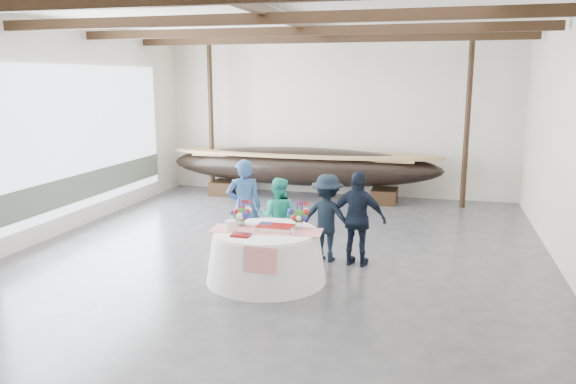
# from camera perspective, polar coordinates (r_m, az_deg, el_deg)

# --- Properties ---
(floor) EXTENTS (10.00, 12.00, 0.01)m
(floor) POSITION_cam_1_polar(r_m,az_deg,el_deg) (10.81, -0.77, -6.39)
(floor) COLOR #3D3D42
(floor) RESTS_ON ground
(wall_back) EXTENTS (10.00, 0.02, 4.50)m
(wall_back) POSITION_cam_1_polar(r_m,az_deg,el_deg) (16.17, 5.04, 7.68)
(wall_back) COLOR silver
(wall_back) RESTS_ON ground
(wall_front) EXTENTS (10.00, 0.02, 4.50)m
(wall_front) POSITION_cam_1_polar(r_m,az_deg,el_deg) (4.92, -20.23, -1.85)
(wall_front) COLOR silver
(wall_front) RESTS_ON ground
(wall_left) EXTENTS (0.02, 12.00, 4.50)m
(wall_left) POSITION_cam_1_polar(r_m,az_deg,el_deg) (12.65, -23.29, 5.72)
(wall_left) COLOR silver
(wall_left) RESTS_ON ground
(ceiling) EXTENTS (10.00, 12.00, 0.01)m
(ceiling) POSITION_cam_1_polar(r_m,az_deg,el_deg) (10.35, -0.84, 18.05)
(ceiling) COLOR white
(ceiling) RESTS_ON wall_back
(pavilion_structure) EXTENTS (9.80, 11.76, 4.50)m
(pavilion_structure) POSITION_cam_1_polar(r_m,az_deg,el_deg) (11.14, 0.42, 15.02)
(pavilion_structure) COLOR black
(pavilion_structure) RESTS_ON ground
(open_bay) EXTENTS (0.03, 7.00, 3.20)m
(open_bay) POSITION_cam_1_polar(r_m,az_deg,el_deg) (13.45, -20.35, 4.42)
(open_bay) COLOR silver
(open_bay) RESTS_ON ground
(longboat_display) EXTENTS (7.68, 1.54, 1.44)m
(longboat_display) POSITION_cam_1_polar(r_m,az_deg,el_deg) (15.61, 1.40, 2.66)
(longboat_display) COLOR black
(longboat_display) RESTS_ON ground
(banquet_table) EXTENTS (2.00, 2.00, 0.86)m
(banquet_table) POSITION_cam_1_polar(r_m,az_deg,el_deg) (9.40, -2.23, -6.44)
(banquet_table) COLOR white
(banquet_table) RESTS_ON ground
(tabletop_items) EXTENTS (1.89, 1.02, 0.40)m
(tabletop_items) POSITION_cam_1_polar(r_m,az_deg,el_deg) (9.41, -2.20, -2.76)
(tabletop_items) COLOR red
(tabletop_items) RESTS_ON banquet_table
(guest_woman_blue) EXTENTS (0.79, 0.68, 1.84)m
(guest_woman_blue) POSITION_cam_1_polar(r_m,az_deg,el_deg) (10.68, -4.49, -1.53)
(guest_woman_blue) COLOR #274D7E
(guest_woman_blue) RESTS_ON ground
(guest_woman_teal) EXTENTS (0.74, 0.58, 1.50)m
(guest_woman_teal) POSITION_cam_1_polar(r_m,az_deg,el_deg) (10.59, -1.01, -2.53)
(guest_woman_teal) COLOR #22B397
(guest_woman_teal) RESTS_ON ground
(guest_man_left) EXTENTS (1.11, 0.72, 1.61)m
(guest_man_left) POSITION_cam_1_polar(r_m,az_deg,el_deg) (10.32, 4.00, -2.62)
(guest_man_left) COLOR black
(guest_man_left) RESTS_ON ground
(guest_man_right) EXTENTS (1.07, 0.58, 1.72)m
(guest_man_right) POSITION_cam_1_polar(r_m,az_deg,el_deg) (10.07, 7.15, -2.72)
(guest_man_right) COLOR black
(guest_man_right) RESTS_ON ground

